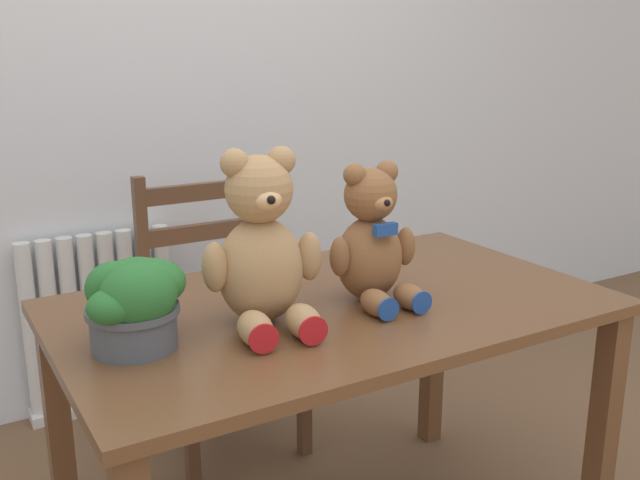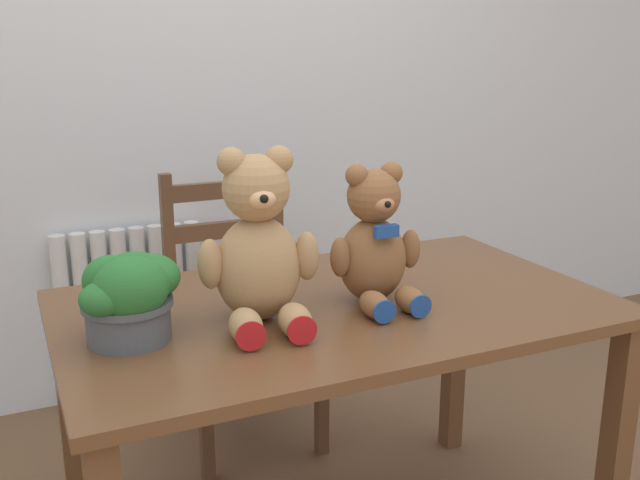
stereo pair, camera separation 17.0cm
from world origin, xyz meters
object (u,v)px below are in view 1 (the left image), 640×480
Objects in this scene: potted_plant at (135,299)px; teddy_bear_left at (262,250)px; wooden_chair_behind at (217,314)px; teddy_bear_right at (372,242)px.

teddy_bear_left is at bearing -2.61° from potted_plant.
wooden_chair_behind is at bearing 57.69° from potted_plant.
potted_plant is at bearing 1.12° from teddy_bear_right.
wooden_chair_behind is 2.35× the size of teddy_bear_left.
teddy_bear_left is 0.30m from potted_plant.
teddy_bear_left reaches higher than potted_plant.
wooden_chair_behind is 0.94m from teddy_bear_left.
teddy_bear_left is at bearing 75.70° from wooden_chair_behind.
teddy_bear_left is 0.31m from teddy_bear_right.
teddy_bear_left reaches higher than teddy_bear_right.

